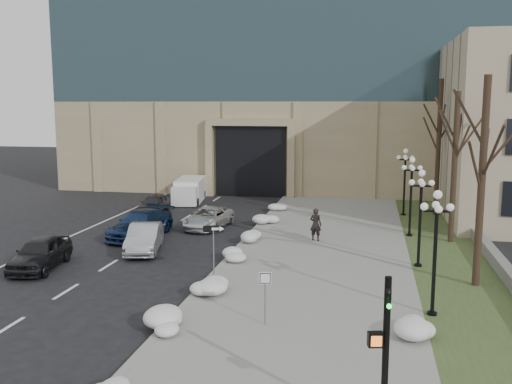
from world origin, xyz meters
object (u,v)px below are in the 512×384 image
Objects in this scene: car_c at (140,224)px; box_truck at (189,191)px; car_d at (208,218)px; lamppost_c at (411,186)px; pedestrian at (316,224)px; car_e at (154,204)px; car_a at (40,253)px; one_way_sign at (217,235)px; traffic_signal at (384,360)px; lamppost_d at (405,173)px; car_b at (144,238)px; lamppost_a at (436,236)px; keep_sign at (265,287)px; lamppost_b at (421,205)px.

car_c is 12.46m from box_truck.
lamppost_c is at bearing 4.38° from car_d.
box_truck is at bearing 120.06° from car_d.
car_e is at bearing -14.78° from pedestrian.
car_a is at bearing -112.05° from car_d.
car_a is 8.88m from one_way_sign.
traffic_signal reaches higher than car_c.
car_d is at bearing -153.06° from lamppost_d.
car_b is 3.51m from car_c.
keep_sign is at bearing -159.47° from lamppost_a.
lamppost_a is at bearing -24.50° from car_c.
pedestrian is 0.92× the size of keep_sign.
one_way_sign is at bearing -157.05° from lamppost_b.
car_e is (-3.57, 10.50, -0.07)m from car_b.
box_truck is (1.13, 19.53, 0.11)m from car_a.
one_way_sign is at bearing 109.17° from traffic_signal.
car_a is 20.55m from lamppost_c.
car_d is 0.98× the size of lamppost_a.
car_a is 1.01× the size of car_b.
pedestrian is at bearing -29.94° from car_e.
keep_sign is at bearing -60.42° from car_e.
car_a is at bearing -168.46° from lamppost_b.
lamppost_b reaches higher than car_b.
lamppost_a is at bearing -31.57° from one_way_sign.
traffic_signal reaches higher than box_truck.
car_c is at bearing 113.54° from traffic_signal.
lamppost_d reaches higher than car_d.
one_way_sign is at bearing -60.74° from car_e.
lamppost_c is at bearing 20.98° from car_a.
lamppost_a is at bearing -45.98° from car_e.
one_way_sign is 13.04m from traffic_signal.
lamppost_d is (5.32, 8.85, 2.02)m from pedestrian.
lamppost_b is 1.00× the size of lamppost_d.
car_b is at bearing -55.94° from car_c.
car_b is 1.78× the size of one_way_sign.
lamppost_a is 6.50m from lamppost_b.
car_c is 2.11× the size of one_way_sign.
lamppost_a is 1.00× the size of lamppost_d.
keep_sign is 0.43× the size of lamppost_a.
one_way_sign is 0.53× the size of lamppost_c.
traffic_signal reaches higher than car_d.
car_e is 0.82× the size of lamppost_b.
car_d is at bearing -39.47° from car_e.
lamppost_c is (1.97, 21.31, 1.10)m from traffic_signal.
car_c reaches higher than car_e.
traffic_signal reaches higher than keep_sign.
lamppost_a is 1.00× the size of lamppost_b.
lamppost_d is at bearing -107.40° from pedestrian.
lamppost_d is (12.38, 6.29, 2.43)m from car_d.
car_a is at bearing -150.28° from lamppost_c.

